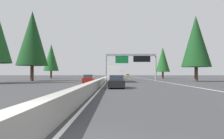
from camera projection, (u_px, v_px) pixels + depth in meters
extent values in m
plane|color=#38383A|center=(108.00, 79.00, 64.41)|extent=(320.00, 320.00, 0.00)
cube|color=#9E9B93|center=(109.00, 77.00, 84.42)|extent=(180.00, 0.56, 0.90)
cube|color=silver|center=(143.00, 78.00, 74.30)|extent=(160.00, 0.16, 0.01)
cube|color=silver|center=(110.00, 78.00, 74.41)|extent=(160.00, 0.16, 0.01)
cylinder|color=gray|center=(106.00, 68.00, 53.52)|extent=(0.36, 0.36, 6.02)
cylinder|color=gray|center=(156.00, 68.00, 53.40)|extent=(0.36, 0.36, 6.02)
cube|color=gray|center=(131.00, 55.00, 53.52)|extent=(0.50, 12.32, 0.50)
cube|color=#0C602D|center=(122.00, 59.00, 53.37)|extent=(0.12, 3.20, 1.90)
cube|color=black|center=(142.00, 59.00, 53.33)|extent=(0.16, 4.20, 1.50)
cube|color=black|center=(116.00, 83.00, 24.67)|extent=(4.40, 1.80, 0.76)
cube|color=#2D3847|center=(116.00, 78.00, 24.47)|extent=(2.46, 1.51, 0.56)
cylinder|color=black|center=(110.00, 85.00, 26.09)|extent=(0.64, 0.22, 0.64)
cylinder|color=black|center=(123.00, 85.00, 26.07)|extent=(0.64, 0.22, 0.64)
cylinder|color=black|center=(109.00, 86.00, 23.27)|extent=(0.64, 0.22, 0.64)
cylinder|color=black|center=(124.00, 86.00, 23.26)|extent=(0.64, 0.22, 0.64)
cube|color=white|center=(114.00, 74.00, 43.88)|extent=(11.50, 2.50, 2.90)
cube|color=#2D3847|center=(114.00, 72.00, 43.89)|extent=(11.04, 2.55, 0.84)
cylinder|color=black|center=(109.00, 79.00, 47.89)|extent=(1.00, 0.30, 1.00)
cylinder|color=black|center=(119.00, 79.00, 47.87)|extent=(1.00, 0.30, 1.00)
cylinder|color=black|center=(108.00, 80.00, 39.84)|extent=(1.00, 0.30, 1.00)
cylinder|color=black|center=(120.00, 80.00, 39.82)|extent=(1.00, 0.30, 1.00)
cube|color=gold|center=(114.00, 73.00, 62.85)|extent=(6.12, 2.40, 2.50)
cube|color=maroon|center=(114.00, 74.00, 67.10)|extent=(2.38, 2.30, 1.90)
cylinder|color=black|center=(110.00, 77.00, 66.92)|extent=(0.90, 0.28, 0.90)
cylinder|color=black|center=(117.00, 77.00, 66.90)|extent=(0.90, 0.28, 0.90)
cylinder|color=black|center=(110.00, 78.00, 61.14)|extent=(0.90, 0.28, 0.90)
cylinder|color=black|center=(117.00, 78.00, 61.12)|extent=(0.90, 0.28, 0.90)
cube|color=#AD931E|center=(128.00, 76.00, 112.76)|extent=(4.40, 1.80, 0.76)
cube|color=#2D3847|center=(128.00, 75.00, 112.56)|extent=(2.46, 1.51, 0.56)
cylinder|color=black|center=(126.00, 76.00, 114.18)|extent=(0.64, 0.22, 0.64)
cylinder|color=black|center=(129.00, 76.00, 114.16)|extent=(0.64, 0.22, 0.64)
cylinder|color=black|center=(126.00, 76.00, 111.36)|extent=(0.64, 0.22, 0.64)
cylinder|color=black|center=(129.00, 76.00, 111.34)|extent=(0.64, 0.22, 0.64)
cube|color=maroon|center=(89.00, 80.00, 37.99)|extent=(4.40, 1.80, 0.76)
cube|color=#2D3847|center=(89.00, 76.00, 37.78)|extent=(2.46, 1.51, 0.56)
cylinder|color=black|center=(85.00, 81.00, 39.40)|extent=(0.64, 0.22, 0.64)
cylinder|color=black|center=(94.00, 81.00, 39.38)|extent=(0.64, 0.22, 0.64)
cylinder|color=black|center=(83.00, 81.00, 36.58)|extent=(0.64, 0.22, 0.64)
cylinder|color=black|center=(93.00, 81.00, 36.57)|extent=(0.64, 0.22, 0.64)
cylinder|color=#4C3823|center=(196.00, 74.00, 45.35)|extent=(0.69, 0.69, 3.06)
cone|color=#143D19|center=(196.00, 41.00, 45.48)|extent=(6.11, 6.11, 10.84)
cylinder|color=#4C3823|center=(163.00, 75.00, 69.36)|extent=(0.60, 0.60, 2.23)
cone|color=#194C1E|center=(163.00, 59.00, 69.46)|extent=(4.46, 4.46, 7.91)
cylinder|color=#4C3823|center=(32.00, 73.00, 47.72)|extent=(0.73, 0.73, 3.43)
cone|color=#143D19|center=(32.00, 38.00, 47.87)|extent=(6.86, 6.86, 12.16)
cylinder|color=#4C3823|center=(51.00, 75.00, 75.04)|extent=(0.65, 0.65, 2.62)
cone|color=#194C1E|center=(51.00, 57.00, 75.15)|extent=(5.24, 5.24, 9.29)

